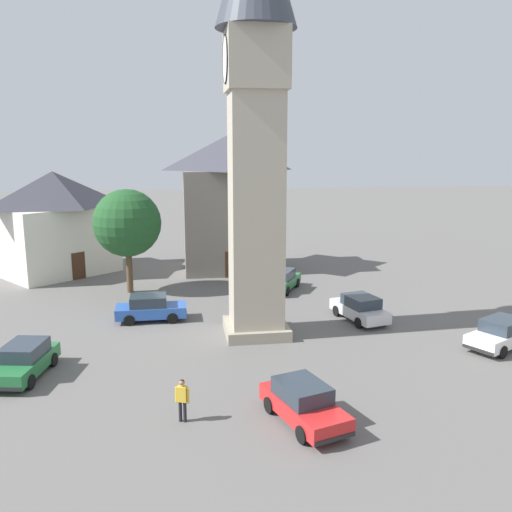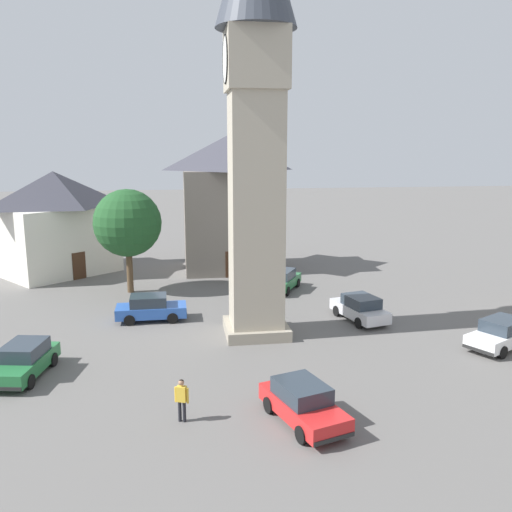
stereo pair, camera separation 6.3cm
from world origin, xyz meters
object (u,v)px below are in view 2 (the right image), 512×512
object	(u,v)px
clock_tower	(256,80)
building_shop_left	(56,222)
car_blue_kerb	(24,360)
car_white_side	(360,308)
car_silver_kerb	(501,334)
pedestrian	(182,397)
tree	(128,223)
car_black_far	(303,403)
building_terrace_right	(228,203)
car_red_corner	(282,280)
car_green_alley	(151,308)

from	to	relation	value
clock_tower	building_shop_left	size ratio (longest dim) A/B	2.15
car_blue_kerb	car_white_side	distance (m)	18.37
car_silver_kerb	pedestrian	distance (m)	17.12
pedestrian	tree	bearing A→B (deg)	-169.95
clock_tower	car_black_far	distance (m)	16.08
clock_tower	pedestrian	xyz separation A→B (m)	(9.22, -4.16, -12.41)
car_blue_kerb	car_silver_kerb	xyz separation A→B (m)	(-0.12, 23.25, 0.00)
building_shop_left	building_terrace_right	size ratio (longest dim) A/B	0.97
car_red_corner	building_terrace_right	world-z (taller)	building_terrace_right
car_red_corner	car_green_alley	xyz separation A→B (m)	(5.55, -8.99, 0.00)
building_shop_left	building_terrace_right	bearing A→B (deg)	87.51
pedestrian	tree	size ratio (longest dim) A/B	0.23
car_black_far	building_shop_left	size ratio (longest dim) A/B	0.42
pedestrian	tree	world-z (taller)	tree
car_white_side	pedestrian	size ratio (longest dim) A/B	2.61
building_terrace_right	car_white_side	bearing A→B (deg)	23.31
car_black_far	building_shop_left	distance (m)	30.33
car_blue_kerb	car_silver_kerb	size ratio (longest dim) A/B	0.99
car_blue_kerb	car_red_corner	distance (m)	19.20
pedestrian	building_terrace_right	xyz separation A→B (m)	(-25.37, 4.22, 4.59)
building_terrace_right	car_blue_kerb	bearing A→B (deg)	-28.95
clock_tower	building_shop_left	bearing A→B (deg)	-140.65
car_green_alley	building_shop_left	bearing A→B (deg)	-149.75
car_silver_kerb	car_black_far	distance (m)	13.21
clock_tower	car_white_side	distance (m)	14.26
car_black_far	clock_tower	bearing A→B (deg)	-178.09
clock_tower	pedestrian	size ratio (longest dim) A/B	13.53
pedestrian	tree	xyz separation A→B (m)	(-19.08, -3.38, 3.92)
tree	car_blue_kerb	bearing A→B (deg)	-14.40
car_silver_kerb	tree	bearing A→B (deg)	-125.08
building_shop_left	pedestrian	bearing A→B (deg)	20.23
car_green_alley	pedestrian	world-z (taller)	pedestrian
car_black_far	car_green_alley	distance (m)	14.51
pedestrian	building_terrace_right	distance (m)	26.12
car_silver_kerb	building_terrace_right	size ratio (longest dim) A/B	0.40
car_white_side	building_shop_left	bearing A→B (deg)	-127.32
car_red_corner	car_blue_kerb	bearing A→B (deg)	-48.01
car_blue_kerb	building_shop_left	xyz separation A→B (m)	(-20.82, -2.61, 3.43)
car_blue_kerb	car_green_alley	world-z (taller)	same
clock_tower	tree	bearing A→B (deg)	-142.59
car_silver_kerb	pedestrian	size ratio (longest dim) A/B	2.62
car_red_corner	tree	size ratio (longest dim) A/B	0.61
car_silver_kerb	car_red_corner	distance (m)	15.57
clock_tower	car_green_alley	distance (m)	14.31
car_blue_kerb	car_silver_kerb	distance (m)	23.25
building_terrace_right	building_shop_left	bearing A→B (deg)	-92.49
car_black_far	tree	world-z (taller)	tree
clock_tower	car_black_far	world-z (taller)	clock_tower
clock_tower	car_silver_kerb	size ratio (longest dim) A/B	5.16
car_white_side	building_terrace_right	distance (m)	16.79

